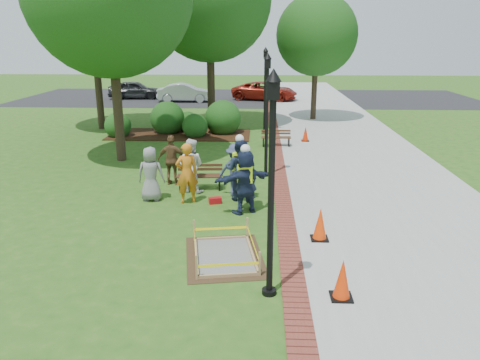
{
  "coord_description": "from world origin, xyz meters",
  "views": [
    {
      "loc": [
        1.04,
        -11.01,
        4.77
      ],
      "look_at": [
        0.5,
        1.2,
        1.0
      ],
      "focal_mm": 35.0,
      "sensor_mm": 36.0,
      "label": 1
    }
  ],
  "objects_px": {
    "bench_near": "(200,181)",
    "hivis_worker_a": "(245,180)",
    "hivis_worker_c": "(240,168)",
    "hivis_worker_b": "(246,177)",
    "lamp_near": "(272,171)",
    "wet_concrete_pad": "(224,248)",
    "cone_front": "(342,280)"
  },
  "relations": [
    {
      "from": "wet_concrete_pad",
      "to": "hivis_worker_c",
      "type": "relative_size",
      "value": 1.26
    },
    {
      "from": "wet_concrete_pad",
      "to": "cone_front",
      "type": "xyz_separation_m",
      "value": [
        2.35,
        -1.64,
        0.16
      ]
    },
    {
      "from": "wet_concrete_pad",
      "to": "lamp_near",
      "type": "xyz_separation_m",
      "value": [
        0.98,
        -1.53,
        2.25
      ]
    },
    {
      "from": "cone_front",
      "to": "hivis_worker_c",
      "type": "relative_size",
      "value": 0.41
    },
    {
      "from": "hivis_worker_c",
      "to": "wet_concrete_pad",
      "type": "bearing_deg",
      "value": -92.46
    },
    {
      "from": "bench_near",
      "to": "cone_front",
      "type": "xyz_separation_m",
      "value": [
        3.51,
        -6.52,
        0.15
      ]
    },
    {
      "from": "wet_concrete_pad",
      "to": "hivis_worker_b",
      "type": "distance_m",
      "value": 3.27
    },
    {
      "from": "lamp_near",
      "to": "hivis_worker_c",
      "type": "distance_m",
      "value": 5.68
    },
    {
      "from": "lamp_near",
      "to": "wet_concrete_pad",
      "type": "bearing_deg",
      "value": 122.81
    },
    {
      "from": "cone_front",
      "to": "lamp_near",
      "type": "distance_m",
      "value": 2.49
    },
    {
      "from": "cone_front",
      "to": "hivis_worker_a",
      "type": "bearing_deg",
      "value": 114.0
    },
    {
      "from": "cone_front",
      "to": "hivis_worker_b",
      "type": "height_order",
      "value": "hivis_worker_b"
    },
    {
      "from": "bench_near",
      "to": "wet_concrete_pad",
      "type": "bearing_deg",
      "value": -76.59
    },
    {
      "from": "bench_near",
      "to": "hivis_worker_a",
      "type": "relative_size",
      "value": 0.75
    },
    {
      "from": "hivis_worker_a",
      "to": "lamp_near",
      "type": "bearing_deg",
      "value": -81.87
    },
    {
      "from": "lamp_near",
      "to": "hivis_worker_a",
      "type": "xyz_separation_m",
      "value": [
        -0.62,
        4.34,
        -1.51
      ]
    },
    {
      "from": "lamp_near",
      "to": "hivis_worker_b",
      "type": "bearing_deg",
      "value": 97.34
    },
    {
      "from": "bench_near",
      "to": "hivis_worker_a",
      "type": "distance_m",
      "value": 2.67
    },
    {
      "from": "lamp_near",
      "to": "hivis_worker_b",
      "type": "distance_m",
      "value": 4.98
    },
    {
      "from": "wet_concrete_pad",
      "to": "bench_near",
      "type": "bearing_deg",
      "value": 103.41
    },
    {
      "from": "hivis_worker_c",
      "to": "bench_near",
      "type": "bearing_deg",
      "value": 143.38
    },
    {
      "from": "hivis_worker_b",
      "to": "hivis_worker_c",
      "type": "relative_size",
      "value": 0.94
    },
    {
      "from": "hivis_worker_a",
      "to": "hivis_worker_c",
      "type": "distance_m",
      "value": 1.1
    },
    {
      "from": "cone_front",
      "to": "hivis_worker_b",
      "type": "distance_m",
      "value": 5.22
    },
    {
      "from": "hivis_worker_a",
      "to": "hivis_worker_b",
      "type": "distance_m",
      "value": 0.36
    },
    {
      "from": "wet_concrete_pad",
      "to": "bench_near",
      "type": "relative_size",
      "value": 1.72
    },
    {
      "from": "cone_front",
      "to": "hivis_worker_c",
      "type": "distance_m",
      "value": 5.98
    },
    {
      "from": "hivis_worker_a",
      "to": "hivis_worker_c",
      "type": "bearing_deg",
      "value": 100.29
    },
    {
      "from": "wet_concrete_pad",
      "to": "bench_near",
      "type": "xyz_separation_m",
      "value": [
        -1.16,
        4.88,
        0.02
      ]
    },
    {
      "from": "wet_concrete_pad",
      "to": "hivis_worker_a",
      "type": "xyz_separation_m",
      "value": [
        0.36,
        2.81,
        0.74
      ]
    },
    {
      "from": "wet_concrete_pad",
      "to": "hivis_worker_b",
      "type": "bearing_deg",
      "value": 83.18
    },
    {
      "from": "wet_concrete_pad",
      "to": "hivis_worker_a",
      "type": "bearing_deg",
      "value": 82.63
    }
  ]
}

